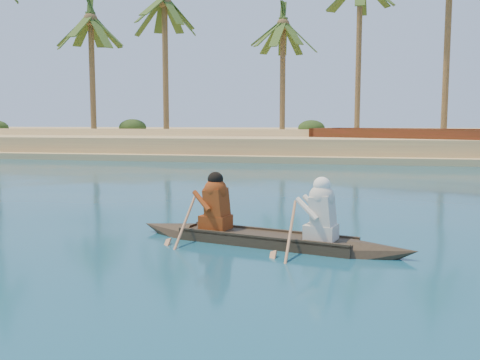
# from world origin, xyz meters

# --- Properties ---
(ground) EXTENTS (160.00, 160.00, 0.00)m
(ground) POSITION_xyz_m (0.00, 0.00, 0.00)
(ground) COLOR #0C3C4E
(ground) RESTS_ON ground
(sandy_embankment) EXTENTS (150.00, 51.00, 1.50)m
(sandy_embankment) POSITION_xyz_m (0.00, 46.89, 0.53)
(sandy_embankment) COLOR #D3BF77
(sandy_embankment) RESTS_ON ground
(palm_grove) EXTENTS (110.00, 14.00, 16.00)m
(palm_grove) POSITION_xyz_m (0.00, 35.00, 8.00)
(palm_grove) COLOR #354B1A
(palm_grove) RESTS_ON ground
(shrub_cluster) EXTENTS (100.00, 6.00, 2.40)m
(shrub_cluster) POSITION_xyz_m (0.00, 31.50, 1.20)
(shrub_cluster) COLOR #263E16
(shrub_cluster) RESTS_ON ground
(canoe) EXTENTS (5.61, 2.13, 1.54)m
(canoe) POSITION_xyz_m (2.31, 2.88, 0.30)
(canoe) COLOR #362C1D
(canoe) RESTS_ON ground
(barge_mid) EXTENTS (13.71, 9.05, 2.17)m
(barge_mid) POSITION_xyz_m (8.10, 27.00, 0.76)
(barge_mid) COLOR maroon
(barge_mid) RESTS_ON ground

